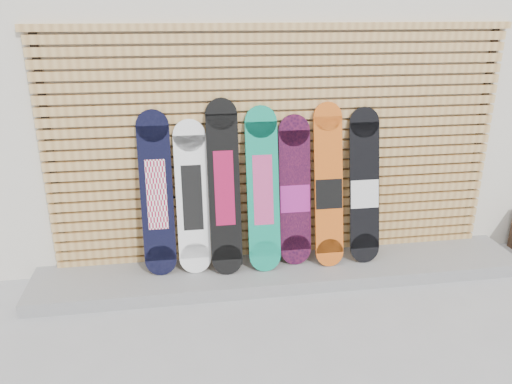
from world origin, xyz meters
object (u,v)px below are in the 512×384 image
Objects in this scene: snowboard_4 at (295,192)px; snowboard_6 at (364,187)px; snowboard_1 at (192,198)px; snowboard_5 at (329,187)px; snowboard_2 at (224,188)px; snowboard_0 at (157,195)px; snowboard_3 at (263,190)px.

snowboard_6 is (0.66, -0.03, 0.02)m from snowboard_4.
snowboard_5 is (1.25, -0.04, 0.05)m from snowboard_1.
snowboard_1 is 0.30m from snowboard_2.
snowboard_0 is 0.60m from snowboard_2.
snowboard_5 is at bearing -7.96° from snowboard_4.
snowboard_3 is at bearing -179.46° from snowboard_6.
snowboard_4 is 0.32m from snowboard_5.
snowboard_3 is (0.95, -0.04, 0.00)m from snowboard_0.
snowboard_6 reaches higher than snowboard_4.
snowboard_3 is at bearing 0.54° from snowboard_2.
snowboard_4 is at bearing 3.86° from snowboard_2.
snowboard_6 reaches higher than snowboard_1.
snowboard_2 is 1.12× the size of snowboard_4.
snowboard_2 reaches higher than snowboard_3.
snowboard_2 is 0.67m from snowboard_4.
snowboard_5 is (0.97, 0.00, -0.04)m from snowboard_2.
snowboard_2 is 0.35m from snowboard_3.
snowboard_5 is 1.04× the size of snowboard_6.
snowboard_6 is at bearing 1.79° from snowboard_5.
snowboard_0 reaches higher than snowboard_4.
snowboard_3 is (0.64, -0.03, 0.05)m from snowboard_1.
snowboard_0 is 1.06× the size of snowboard_4.
snowboard_3 is 0.32m from snowboard_4.
snowboard_2 reaches higher than snowboard_0.
snowboard_4 is 0.97× the size of snowboard_6.
snowboard_5 reaches higher than snowboard_1.
snowboard_3 is at bearing -2.24° from snowboard_0.
snowboard_1 is 0.64m from snowboard_3.
snowboard_5 is at bearing -0.18° from snowboard_3.
snowboard_5 reaches higher than snowboard_4.
snowboard_0 is 1.26m from snowboard_4.
snowboard_4 reaches higher than snowboard_1.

